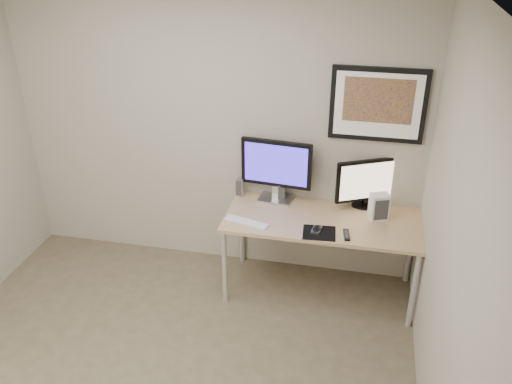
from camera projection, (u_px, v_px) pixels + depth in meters
room at (158, 148)px, 3.42m from camera, size 3.60×3.60×3.60m
desk at (322, 226)px, 4.47m from camera, size 1.60×0.70×0.73m
framed_art at (378, 105)px, 4.25m from camera, size 0.75×0.04×0.60m
monitor_large at (276, 168)px, 4.59m from camera, size 0.61×0.22×0.56m
monitor_tv at (368, 182)px, 4.51m from camera, size 0.52×0.28×0.44m
speaker_left at (240, 187)px, 4.77m from camera, size 0.08×0.08×0.17m
speaker_right at (281, 191)px, 4.70m from camera, size 0.08×0.08×0.17m
keyboard at (246, 222)px, 4.38m from camera, size 0.40×0.20×0.01m
mousepad at (319, 233)px, 4.25m from camera, size 0.27×0.25×0.00m
mouse at (317, 229)px, 4.26m from camera, size 0.08×0.12×0.04m
remote at (347, 235)px, 4.21m from camera, size 0.06×0.16×0.02m
fan_unit at (379, 207)px, 4.39m from camera, size 0.17×0.15×0.22m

